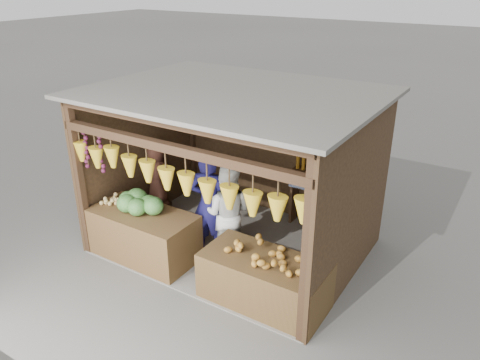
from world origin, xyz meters
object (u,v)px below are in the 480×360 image
Objects in this scene: counter_left at (144,235)px; vendor_seated at (157,174)px; woman_standing at (228,213)px; man_standing at (209,205)px; counter_right at (264,281)px.

counter_left is 1.41m from vendor_seated.
vendor_seated is at bearing -30.68° from woman_standing.
woman_standing is (1.16, 0.69, 0.42)m from counter_left.
man_standing is (0.85, 0.63, 0.50)m from counter_left.
man_standing is 1.61m from vendor_seated.
vendor_seated is (-2.89, 1.10, 0.54)m from counter_right.
counter_left is 1.49× the size of vendor_seated.
woman_standing reaches higher than vendor_seated.
counter_left is 0.98× the size of counter_right.
vendor_seated reaches higher than counter_left.
vendor_seated is (-0.68, 1.13, 0.49)m from counter_left.
woman_standing is at bearing 147.45° from counter_right.
counter_right is 3.14m from vendor_seated.
man_standing reaches higher than counter_right.
woman_standing is 1.89m from vendor_seated.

